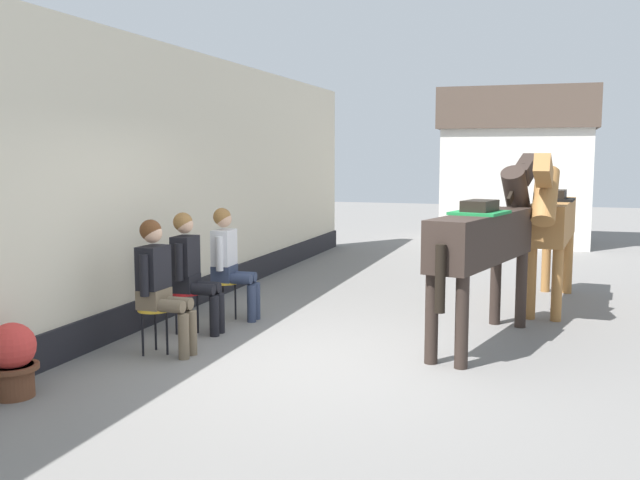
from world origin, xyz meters
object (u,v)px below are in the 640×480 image
at_px(seated_visitor_near, 159,280).
at_px(saddled_horse_far, 552,221).
at_px(seated_visitor_middle, 191,266).
at_px(seated_visitor_far, 229,258).
at_px(flower_planter_near, 12,359).
at_px(saddled_horse_near, 486,237).

xyz_separation_m(seated_visitor_near, saddled_horse_far, (3.80, 3.64, 0.38)).
height_order(seated_visitor_near, saddled_horse_far, saddled_horse_far).
height_order(seated_visitor_middle, saddled_horse_far, saddled_horse_far).
bearing_deg(seated_visitor_middle, seated_visitor_far, 80.60).
bearing_deg(saddled_horse_far, seated_visitor_middle, -144.93).
xyz_separation_m(seated_visitor_far, flower_planter_near, (-0.52, -3.20, -0.44)).
xyz_separation_m(seated_visitor_middle, seated_visitor_far, (0.13, 0.76, 0.00)).
height_order(seated_visitor_far, saddled_horse_near, saddled_horse_near).
distance_m(seated_visitor_near, saddled_horse_far, 5.28).
bearing_deg(seated_visitor_far, flower_planter_near, -99.20).
bearing_deg(seated_visitor_near, seated_visitor_far, 89.70).
bearing_deg(saddled_horse_near, saddled_horse_far, 71.95).
xyz_separation_m(saddled_horse_near, saddled_horse_far, (0.68, 2.10, 0.00)).
bearing_deg(seated_visitor_near, saddled_horse_near, 26.35).
distance_m(seated_visitor_near, seated_visitor_middle, 0.90).
height_order(seated_visitor_middle, seated_visitor_far, same).
relative_size(saddled_horse_near, flower_planter_near, 4.59).
bearing_deg(seated_visitor_far, saddled_horse_far, 27.68).
relative_size(seated_visitor_near, flower_planter_near, 2.17).
relative_size(seated_visitor_middle, flower_planter_near, 2.17).
distance_m(seated_visitor_middle, saddled_horse_far, 4.80).
height_order(saddled_horse_near, flower_planter_near, saddled_horse_near).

